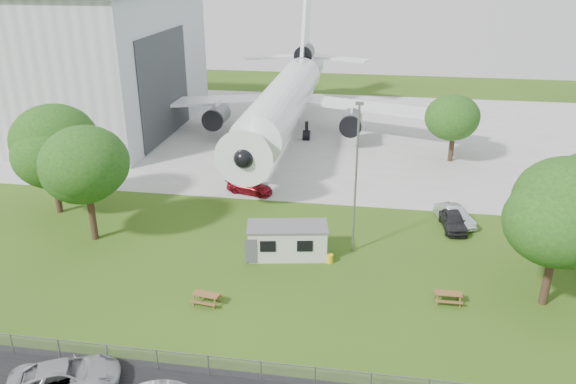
# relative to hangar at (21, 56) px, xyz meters

# --- Properties ---
(ground) EXTENTS (160.00, 160.00, 0.00)m
(ground) POSITION_rel_hangar_xyz_m (37.97, -36.00, -9.41)
(ground) COLOR #3F6317
(concrete_apron) EXTENTS (120.00, 46.00, 0.03)m
(concrete_apron) POSITION_rel_hangar_xyz_m (37.97, 2.00, -9.39)
(concrete_apron) COLOR #B7B7B2
(concrete_apron) RESTS_ON ground
(hangar) EXTENTS (43.00, 31.00, 18.55)m
(hangar) POSITION_rel_hangar_xyz_m (0.00, 0.00, 0.00)
(hangar) COLOR #B2B7BC
(hangar) RESTS_ON ground
(airliner) EXTENTS (46.36, 47.73, 17.69)m
(airliner) POSITION_rel_hangar_xyz_m (35.97, -0.14, -4.14)
(airliner) COLOR white
(airliner) RESTS_ON ground
(site_cabin) EXTENTS (6.94, 3.74, 2.62)m
(site_cabin) POSITION_rel_hangar_xyz_m (41.18, -31.34, -8.09)
(site_cabin) COLOR beige
(site_cabin) RESTS_ON ground
(picnic_west) EXTENTS (1.99, 1.73, 0.76)m
(picnic_west) POSITION_rel_hangar_xyz_m (36.80, -38.77, -9.41)
(picnic_west) COLOR brown
(picnic_west) RESTS_ON ground
(picnic_east) EXTENTS (1.82, 1.53, 0.76)m
(picnic_east) POSITION_rel_hangar_xyz_m (52.95, -36.04, -9.41)
(picnic_east) COLOR brown
(picnic_east) RESTS_ON ground
(fence) EXTENTS (58.00, 0.04, 1.30)m
(fence) POSITION_rel_hangar_xyz_m (37.97, -45.50, -9.41)
(fence) COLOR gray
(fence) RESTS_ON ground
(lamp_mast) EXTENTS (0.16, 0.16, 12.00)m
(lamp_mast) POSITION_rel_hangar_xyz_m (46.17, -29.80, -3.41)
(lamp_mast) COLOR slate
(lamp_mast) RESTS_ON ground
(tree_west_big) EXTENTS (7.70, 7.70, 9.94)m
(tree_west_big) POSITION_rel_hangar_xyz_m (19.17, -26.55, -3.33)
(tree_west_big) COLOR #382619
(tree_west_big) RESTS_ON ground
(tree_west_small) EXTENTS (7.03, 7.03, 9.87)m
(tree_west_small) POSITION_rel_hangar_xyz_m (24.89, -31.04, -3.06)
(tree_west_small) COLOR #382619
(tree_west_small) RESTS_ON ground
(tree_east_front) EXTENTS (6.91, 6.91, 10.20)m
(tree_east_front) POSITION_rel_hangar_xyz_m (59.31, -35.10, -2.67)
(tree_east_front) COLOR #382619
(tree_east_front) RESTS_ON ground
(tree_far_apron) EXTENTS (6.04, 6.04, 8.34)m
(tree_far_apron) POSITION_rel_hangar_xyz_m (56.13, -6.52, -4.11)
(tree_far_apron) COLOR #382619
(tree_far_apron) RESTS_ON ground
(car_west_estate) EXTENTS (6.37, 4.82, 1.61)m
(car_west_estate) POSITION_rel_hangar_xyz_m (31.68, -47.82, -8.60)
(car_west_estate) COLOR #A8AAAF
(car_west_estate) RESTS_ON ground
(car_ne_hatch) EXTENTS (2.31, 4.77, 1.57)m
(car_ne_hatch) POSITION_rel_hangar_xyz_m (54.49, -24.40, -8.62)
(car_ne_hatch) COLOR black
(car_ne_hatch) RESTS_ON ground
(car_ne_sedan) EXTENTS (3.50, 4.75, 1.49)m
(car_ne_sedan) POSITION_rel_hangar_xyz_m (54.76, -23.35, -8.66)
(car_ne_sedan) COLOR #AEB0B5
(car_ne_sedan) RESTS_ON ground
(car_apron_van) EXTENTS (5.00, 2.99, 1.36)m
(car_apron_van) POSITION_rel_hangar_xyz_m (35.47, -19.47, -8.73)
(car_apron_van) COLOR maroon
(car_apron_van) RESTS_ON ground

